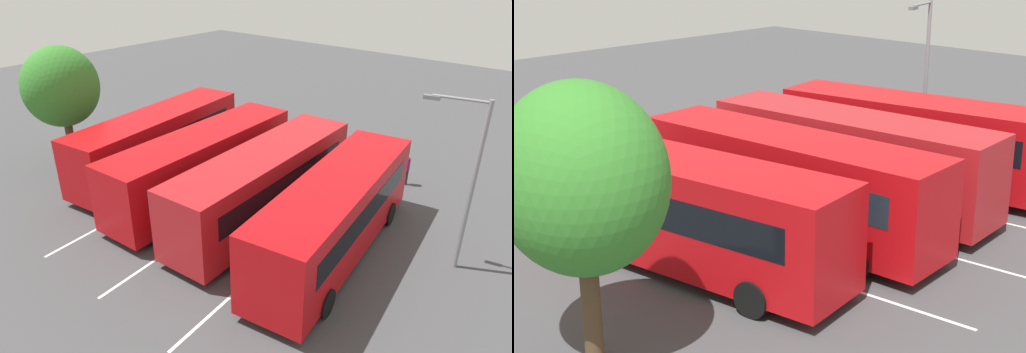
{
  "view_description": "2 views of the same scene",
  "coord_description": "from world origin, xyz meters",
  "views": [
    {
      "loc": [
        -14.25,
        -13.34,
        11.1
      ],
      "look_at": [
        -0.1,
        -1.32,
        2.0
      ],
      "focal_mm": 32.83,
      "sensor_mm": 36.0,
      "label": 1
    },
    {
      "loc": [
        -16.34,
        19.11,
        9.66
      ],
      "look_at": [
        1.18,
        0.9,
        1.49
      ],
      "focal_mm": 54.76,
      "sensor_mm": 36.0,
      "label": 2
    }
  ],
  "objects": [
    {
      "name": "bus_center_left",
      "position": [
        -0.16,
        -1.82,
        1.85
      ],
      "size": [
        10.83,
        3.27,
        3.37
      ],
      "rotation": [
        0.0,
        0.0,
        0.07
      ],
      "color": "#AD191E",
      "rests_on": "ground"
    },
    {
      "name": "lane_stripe_inner_right",
      "position": [
        0.0,
        3.78,
        0.0
      ],
      "size": [
        16.08,
        1.66,
        0.01
      ],
      "primitive_type": "cube",
      "rotation": [
        0.0,
        0.0,
        0.1
      ],
      "color": "silver",
      "rests_on": "ground"
    },
    {
      "name": "lane_stripe_outer_left",
      "position": [
        0.0,
        -3.78,
        0.0
      ],
      "size": [
        16.08,
        1.66,
        0.01
      ],
      "primitive_type": "cube",
      "rotation": [
        0.0,
        0.0,
        0.1
      ],
      "color": "silver",
      "rests_on": "ground"
    },
    {
      "name": "depot_tree",
      "position": [
        -2.34,
        10.43,
        4.42
      ],
      "size": [
        4.11,
        3.7,
        6.61
      ],
      "color": "#4C3823",
      "rests_on": "ground"
    },
    {
      "name": "bus_far_left",
      "position": [
        -0.32,
        -5.57,
        1.85
      ],
      "size": [
        10.94,
        4.12,
        3.37
      ],
      "rotation": [
        0.0,
        0.0,
        0.15
      ],
      "color": "#B70C11",
      "rests_on": "ground"
    },
    {
      "name": "street_lamp",
      "position": [
        1.92,
        -9.43,
        3.86
      ],
      "size": [
        0.61,
        2.2,
        6.65
      ],
      "rotation": [
        0.0,
        0.0,
        1.77
      ],
      "color": "gray",
      "rests_on": "ground"
    },
    {
      "name": "lane_stripe_inner_left",
      "position": [
        0.0,
        0.0,
        0.0
      ],
      "size": [
        16.08,
        1.66,
        0.01
      ],
      "primitive_type": "cube",
      "rotation": [
        0.0,
        0.0,
        0.1
      ],
      "color": "silver",
      "rests_on": "ground"
    },
    {
      "name": "pedestrian",
      "position": [
        7.32,
        -5.15,
        0.98
      ],
      "size": [
        0.39,
        0.39,
        1.67
      ],
      "rotation": [
        0.0,
        0.0,
        3.42
      ],
      "color": "#232833",
      "rests_on": "ground"
    },
    {
      "name": "bus_center_right",
      "position": [
        -0.44,
        1.7,
        1.85
      ],
      "size": [
        10.81,
        3.15,
        3.37
      ],
      "rotation": [
        0.0,
        0.0,
        0.06
      ],
      "color": "#B70C11",
      "rests_on": "ground"
    },
    {
      "name": "bus_far_right",
      "position": [
        0.09,
        5.68,
        1.85
      ],
      "size": [
        10.92,
        3.97,
        3.37
      ],
      "rotation": [
        0.0,
        0.0,
        0.14
      ],
      "color": "#B70C11",
      "rests_on": "ground"
    },
    {
      "name": "ground_plane",
      "position": [
        0.0,
        0.0,
        0.0
      ],
      "size": [
        75.65,
        75.65,
        0.0
      ],
      "primitive_type": "plane",
      "color": "#424244"
    }
  ]
}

